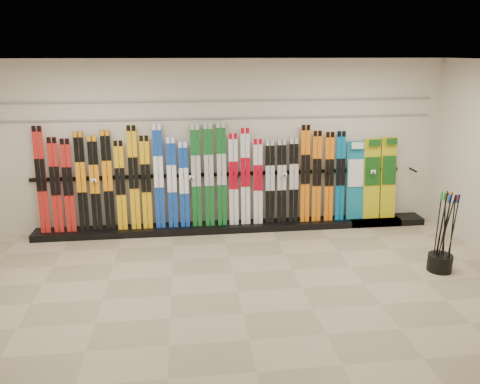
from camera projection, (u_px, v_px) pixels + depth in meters
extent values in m
plane|color=#9C8B6B|center=(238.00, 292.00, 6.30)|extent=(8.00, 8.00, 0.00)
plane|color=beige|center=(221.00, 146.00, 8.25)|extent=(8.00, 0.00, 8.00)
plane|color=silver|center=(237.00, 61.00, 5.44)|extent=(8.00, 8.00, 0.00)
cube|color=black|center=(235.00, 227.00, 8.48)|extent=(8.00, 0.40, 0.12)
cube|color=red|center=(41.00, 180.00, 7.86)|extent=(0.17, 0.19, 1.82)
cube|color=red|center=(55.00, 186.00, 7.90)|extent=(0.17, 0.18, 1.63)
cube|color=red|center=(68.00, 186.00, 7.93)|extent=(0.17, 0.17, 1.60)
cube|color=black|center=(81.00, 182.00, 7.94)|extent=(0.17, 0.18, 1.72)
cube|color=black|center=(95.00, 184.00, 7.97)|extent=(0.17, 0.18, 1.64)
cube|color=black|center=(108.00, 181.00, 7.99)|extent=(0.17, 0.19, 1.73)
cube|color=#EEAC10|center=(121.00, 186.00, 8.03)|extent=(0.17, 0.17, 1.55)
cube|color=#EEAC10|center=(134.00, 178.00, 8.03)|extent=(0.17, 0.19, 1.80)
cube|color=#EEAC10|center=(146.00, 183.00, 8.08)|extent=(0.17, 0.17, 1.62)
cube|color=#1341A8|center=(159.00, 177.00, 8.08)|extent=(0.17, 0.19, 1.81)
cube|color=#1341A8|center=(172.00, 183.00, 8.13)|extent=(0.17, 0.17, 1.58)
cube|color=#1341A8|center=(184.00, 185.00, 8.16)|extent=(0.17, 0.16, 1.50)
cube|color=#135E21|center=(196.00, 176.00, 8.16)|extent=(0.17, 0.19, 1.80)
cube|color=#135E21|center=(209.00, 175.00, 8.18)|extent=(0.17, 0.19, 1.81)
cube|color=#135E21|center=(222.00, 174.00, 8.21)|extent=(0.17, 0.20, 1.83)
cube|color=silver|center=(234.00, 180.00, 8.25)|extent=(0.17, 0.18, 1.63)
cube|color=silver|center=(245.00, 177.00, 8.27)|extent=(0.17, 0.18, 1.72)
cube|color=silver|center=(258.00, 182.00, 8.31)|extent=(0.17, 0.17, 1.52)
cube|color=black|center=(270.00, 182.00, 8.34)|extent=(0.17, 0.16, 1.50)
cube|color=black|center=(282.00, 182.00, 8.36)|extent=(0.17, 0.16, 1.51)
cube|color=black|center=(294.00, 181.00, 8.39)|extent=(0.17, 0.17, 1.52)
cube|color=orange|center=(305.00, 174.00, 8.39)|extent=(0.17, 0.19, 1.75)
cube|color=orange|center=(317.00, 177.00, 8.43)|extent=(0.17, 0.18, 1.65)
cube|color=orange|center=(329.00, 177.00, 8.45)|extent=(0.17, 0.17, 1.62)
cube|color=#04639A|center=(340.00, 176.00, 8.48)|extent=(0.17, 0.18, 1.63)
cube|color=#14728C|center=(355.00, 181.00, 8.58)|extent=(0.32, 0.22, 1.43)
cube|color=gold|center=(372.00, 179.00, 8.61)|extent=(0.31, 0.23, 1.47)
cube|color=gold|center=(388.00, 178.00, 8.65)|extent=(0.29, 0.23, 1.49)
cylinder|color=black|center=(440.00, 263.00, 6.88)|extent=(0.35, 0.35, 0.25)
cylinder|color=black|center=(452.00, 234.00, 6.65)|extent=(0.07, 0.02, 1.18)
cylinder|color=black|center=(445.00, 232.00, 6.72)|extent=(0.07, 0.15, 1.17)
cylinder|color=black|center=(444.00, 234.00, 6.66)|extent=(0.13, 0.12, 1.17)
cylinder|color=black|center=(437.00, 231.00, 6.76)|extent=(0.03, 0.04, 1.18)
cylinder|color=black|center=(444.00, 231.00, 6.76)|extent=(0.11, 0.05, 1.18)
cylinder|color=black|center=(444.00, 231.00, 6.77)|extent=(0.09, 0.06, 1.18)
cylinder|color=black|center=(452.00, 234.00, 6.65)|extent=(0.09, 0.04, 1.18)
cylinder|color=black|center=(441.00, 231.00, 6.77)|extent=(0.06, 0.15, 1.17)
cylinder|color=black|center=(441.00, 230.00, 6.79)|extent=(0.13, 0.10, 1.17)
cube|color=gray|center=(221.00, 118.00, 8.08)|extent=(7.60, 0.02, 0.03)
cube|color=gray|center=(221.00, 101.00, 8.00)|extent=(7.60, 0.02, 0.03)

